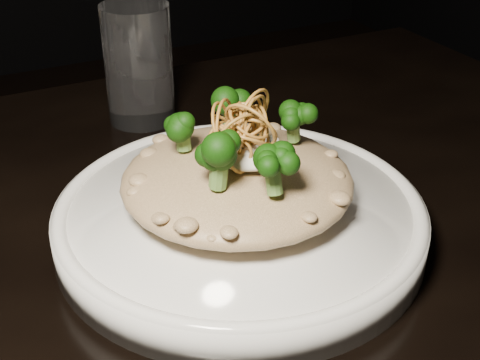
% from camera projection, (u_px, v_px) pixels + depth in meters
% --- Properties ---
extents(table, '(1.10, 0.80, 0.75)m').
position_uv_depth(table, '(174.00, 337.00, 0.58)').
color(table, black).
rests_on(table, ground).
extents(plate, '(0.30, 0.30, 0.03)m').
position_uv_depth(plate, '(240.00, 221.00, 0.55)').
color(plate, white).
rests_on(plate, table).
extents(risotto, '(0.19, 0.19, 0.04)m').
position_uv_depth(risotto, '(237.00, 180.00, 0.54)').
color(risotto, brown).
rests_on(risotto, plate).
extents(broccoli, '(0.14, 0.14, 0.05)m').
position_uv_depth(broccoli, '(241.00, 131.00, 0.51)').
color(broccoli, black).
rests_on(broccoli, risotto).
extents(cheese, '(0.06, 0.06, 0.02)m').
position_uv_depth(cheese, '(249.00, 152.00, 0.52)').
color(cheese, white).
rests_on(cheese, risotto).
extents(shallots, '(0.06, 0.06, 0.04)m').
position_uv_depth(shallots, '(243.00, 119.00, 0.50)').
color(shallots, brown).
rests_on(shallots, cheese).
extents(drinking_glass, '(0.08, 0.08, 0.13)m').
position_uv_depth(drinking_glass, '(139.00, 64.00, 0.73)').
color(drinking_glass, white).
rests_on(drinking_glass, table).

